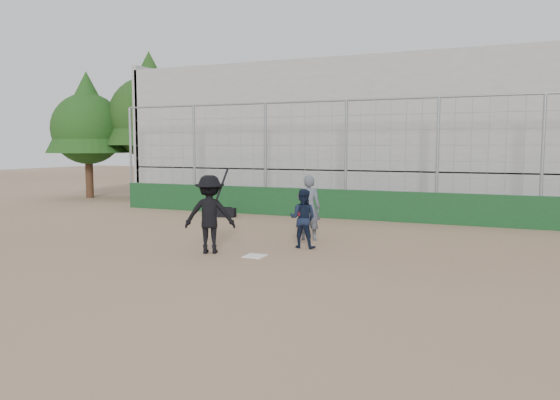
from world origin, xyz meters
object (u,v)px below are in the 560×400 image
at_px(batter_at_plate, 210,214).
at_px(umpire, 309,211).
at_px(catcher_crouched, 303,228).
at_px(equipment_bag, 225,212).

relative_size(batter_at_plate, umpire, 1.26).
relative_size(catcher_crouched, umpire, 0.64).
bearing_deg(catcher_crouched, umpire, 103.45).
height_order(batter_at_plate, umpire, batter_at_plate).
relative_size(batter_at_plate, equipment_bag, 2.47).
distance_m(umpire, equipment_bag, 5.47).
height_order(batter_at_plate, catcher_crouched, batter_at_plate).
bearing_deg(batter_at_plate, umpire, 59.64).
xyz_separation_m(catcher_crouched, equipment_bag, (-4.61, 4.39, -0.33)).
height_order(catcher_crouched, equipment_bag, catcher_crouched).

